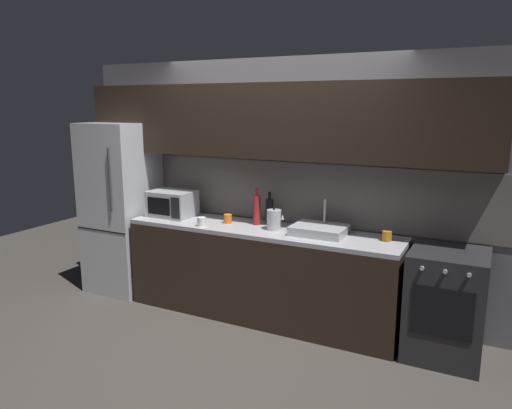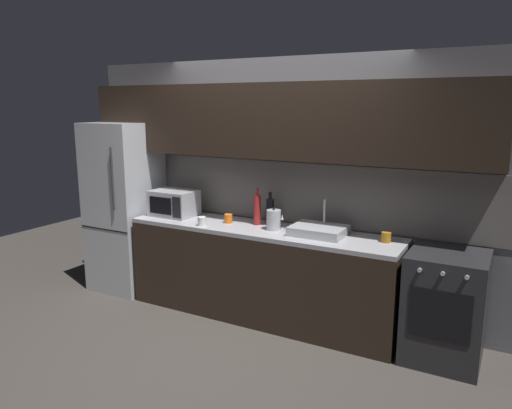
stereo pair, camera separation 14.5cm
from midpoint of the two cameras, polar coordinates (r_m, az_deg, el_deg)
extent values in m
plane|color=#3D3833|center=(4.23, -4.49, -17.37)|extent=(10.00, 10.00, 0.00)
cube|color=slate|center=(4.90, 3.64, 2.23)|extent=(4.44, 0.10, 2.50)
cube|color=slate|center=(4.86, 3.36, 1.56)|extent=(4.44, 0.01, 0.60)
cube|color=black|center=(4.64, 2.57, 9.79)|extent=(4.08, 0.34, 0.70)
cube|color=black|center=(4.76, 1.44, -8.24)|extent=(2.70, 0.60, 0.86)
cube|color=#9E9EA3|center=(4.63, 1.47, -3.00)|extent=(2.70, 0.60, 0.04)
cube|color=#B7BABF|center=(5.60, -14.43, -0.25)|extent=(0.68, 0.66, 1.86)
cube|color=black|center=(5.42, -16.73, -2.80)|extent=(0.67, 0.00, 0.01)
cylinder|color=#333333|center=(5.16, -15.77, 2.89)|extent=(0.02, 0.02, 0.65)
cube|color=#232326|center=(4.30, 22.24, -11.09)|extent=(0.60, 0.60, 0.90)
cube|color=black|center=(4.01, 21.75, -12.06)|extent=(0.45, 0.01, 0.40)
cylinder|color=#B2B2B7|center=(3.90, 19.69, -7.28)|extent=(0.03, 0.02, 0.03)
cylinder|color=#B2B2B7|center=(3.88, 22.11, -7.56)|extent=(0.03, 0.02, 0.03)
cylinder|color=#B2B2B7|center=(3.87, 24.55, -7.82)|extent=(0.03, 0.02, 0.03)
cube|color=#A8AAAF|center=(5.16, -8.82, 0.17)|extent=(0.46, 0.34, 0.27)
cube|color=black|center=(5.06, -10.38, -0.13)|extent=(0.28, 0.01, 0.18)
cube|color=black|center=(4.93, -8.52, -0.36)|extent=(0.10, 0.01, 0.22)
cube|color=#ADAFB5|center=(4.41, 8.32, -3.04)|extent=(0.48, 0.38, 0.08)
cylinder|color=silver|center=(4.50, 8.97, -0.81)|extent=(0.02, 0.02, 0.22)
cylinder|color=#B7BABF|center=(4.53, 3.01, -1.83)|extent=(0.14, 0.14, 0.19)
sphere|color=black|center=(4.51, 3.02, -0.51)|extent=(0.02, 0.02, 0.02)
cone|color=#B7BABF|center=(4.49, 4.02, -1.48)|extent=(0.03, 0.03, 0.05)
cylinder|color=black|center=(4.79, 2.53, -0.77)|extent=(0.08, 0.08, 0.24)
cylinder|color=black|center=(4.76, 2.54, 1.06)|extent=(0.03, 0.03, 0.07)
cylinder|color=#A82323|center=(4.71, 1.02, -0.65)|extent=(0.07, 0.07, 0.29)
cylinder|color=#A82323|center=(4.68, 1.03, 1.52)|extent=(0.03, 0.03, 0.07)
cylinder|color=orange|center=(4.81, -2.40, -1.66)|extent=(0.08, 0.08, 0.09)
cylinder|color=#B27019|center=(4.30, 15.99, -3.72)|extent=(0.08, 0.08, 0.09)
cylinder|color=silver|center=(4.72, -5.52, -1.98)|extent=(0.08, 0.08, 0.09)
camera|label=1|loc=(0.07, -89.10, 0.19)|focal=34.03mm
camera|label=2|loc=(0.07, 90.90, -0.19)|focal=34.03mm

